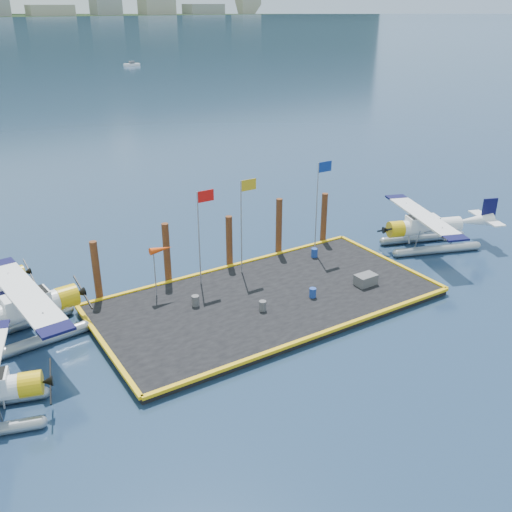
{
  "coord_description": "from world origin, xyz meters",
  "views": [
    {
      "loc": [
        -16.68,
        -25.22,
        16.52
      ],
      "look_at": [
        0.47,
        2.0,
        2.25
      ],
      "focal_mm": 40.0,
      "sensor_mm": 36.0,
      "label": 1
    }
  ],
  "objects_px": {
    "piling_4": "(324,220)",
    "drum_0": "(195,301)",
    "seaplane_b": "(20,314)",
    "seaplane_d": "(427,229)",
    "flagpole_blue": "(319,194)",
    "drum_1": "(313,293)",
    "flagpole_red": "(201,223)",
    "windsock": "(161,250)",
    "piling_2": "(229,243)",
    "drum_3": "(263,306)",
    "piling_0": "(97,273)",
    "piling_3": "(279,228)",
    "drum_4": "(314,253)",
    "crate": "(366,280)",
    "flagpole_yellow": "(244,212)",
    "piling_1": "(167,255)"
  },
  "relations": [
    {
      "from": "drum_3",
      "to": "windsock",
      "type": "relative_size",
      "value": 0.19
    },
    {
      "from": "seaplane_b",
      "to": "piling_0",
      "type": "relative_size",
      "value": 2.57
    },
    {
      "from": "flagpole_red",
      "to": "windsock",
      "type": "height_order",
      "value": "flagpole_red"
    },
    {
      "from": "flagpole_blue",
      "to": "piling_4",
      "type": "relative_size",
      "value": 1.62
    },
    {
      "from": "drum_4",
      "to": "crate",
      "type": "relative_size",
      "value": 0.47
    },
    {
      "from": "drum_4",
      "to": "flagpole_red",
      "type": "bearing_deg",
      "value": 176.15
    },
    {
      "from": "drum_4",
      "to": "piling_3",
      "type": "distance_m",
      "value": 3.02
    },
    {
      "from": "piling_4",
      "to": "drum_0",
      "type": "bearing_deg",
      "value": -162.3
    },
    {
      "from": "seaplane_b",
      "to": "flagpole_blue",
      "type": "xyz_separation_m",
      "value": [
        19.96,
        0.25,
        3.1
      ]
    },
    {
      "from": "seaplane_b",
      "to": "seaplane_d",
      "type": "relative_size",
      "value": 1.06
    },
    {
      "from": "windsock",
      "to": "piling_2",
      "type": "relative_size",
      "value": 0.82
    },
    {
      "from": "drum_3",
      "to": "piling_3",
      "type": "distance_m",
      "value": 8.76
    },
    {
      "from": "piling_1",
      "to": "piling_3",
      "type": "bearing_deg",
      "value": 0.0
    },
    {
      "from": "crate",
      "to": "flagpole_yellow",
      "type": "bearing_deg",
      "value": 134.03
    },
    {
      "from": "flagpole_blue",
      "to": "drum_1",
      "type": "bearing_deg",
      "value": -129.94
    },
    {
      "from": "flagpole_red",
      "to": "flagpole_blue",
      "type": "distance_m",
      "value": 8.99
    },
    {
      "from": "seaplane_b",
      "to": "drum_3",
      "type": "relative_size",
      "value": 17.47
    },
    {
      "from": "drum_4",
      "to": "piling_0",
      "type": "bearing_deg",
      "value": 171.55
    },
    {
      "from": "seaplane_b",
      "to": "piling_4",
      "type": "xyz_separation_m",
      "value": [
        21.76,
        1.85,
        0.41
      ]
    },
    {
      "from": "flagpole_red",
      "to": "piling_1",
      "type": "relative_size",
      "value": 1.43
    },
    {
      "from": "crate",
      "to": "flagpole_red",
      "type": "distance_m",
      "value": 10.8
    },
    {
      "from": "drum_3",
      "to": "piling_2",
      "type": "distance_m",
      "value": 6.88
    },
    {
      "from": "piling_2",
      "to": "drum_1",
      "type": "bearing_deg",
      "value": -75.07
    },
    {
      "from": "drum_3",
      "to": "windsock",
      "type": "distance_m",
      "value": 6.84
    },
    {
      "from": "drum_1",
      "to": "drum_0",
      "type": "bearing_deg",
      "value": 156.37
    },
    {
      "from": "piling_1",
      "to": "piling_4",
      "type": "distance_m",
      "value": 12.5
    },
    {
      "from": "flagpole_blue",
      "to": "windsock",
      "type": "distance_m",
      "value": 11.81
    },
    {
      "from": "seaplane_b",
      "to": "drum_4",
      "type": "height_order",
      "value": "seaplane_b"
    },
    {
      "from": "seaplane_d",
      "to": "drum_1",
      "type": "height_order",
      "value": "seaplane_d"
    },
    {
      "from": "seaplane_b",
      "to": "flagpole_blue",
      "type": "bearing_deg",
      "value": 85.24
    },
    {
      "from": "drum_0",
      "to": "crate",
      "type": "distance_m",
      "value": 10.75
    },
    {
      "from": "flagpole_red",
      "to": "piling_3",
      "type": "xyz_separation_m",
      "value": [
        6.79,
        1.6,
        -2.25
      ]
    },
    {
      "from": "seaplane_b",
      "to": "drum_1",
      "type": "relative_size",
      "value": 17.64
    },
    {
      "from": "drum_4",
      "to": "piling_0",
      "type": "xyz_separation_m",
      "value": [
        -14.54,
        2.16,
        1.29
      ]
    },
    {
      "from": "piling_0",
      "to": "seaplane_d",
      "type": "bearing_deg",
      "value": -11.04
    },
    {
      "from": "drum_0",
      "to": "piling_2",
      "type": "xyz_separation_m",
      "value": [
        4.59,
        4.02,
        1.19
      ]
    },
    {
      "from": "drum_3",
      "to": "drum_0",
      "type": "bearing_deg",
      "value": 139.49
    },
    {
      "from": "windsock",
      "to": "piling_2",
      "type": "bearing_deg",
      "value": 16.15
    },
    {
      "from": "drum_3",
      "to": "drum_4",
      "type": "distance_m",
      "value": 8.39
    },
    {
      "from": "drum_1",
      "to": "piling_3",
      "type": "xyz_separation_m",
      "value": [
        2.18,
        6.83,
        1.46
      ]
    },
    {
      "from": "seaplane_b",
      "to": "piling_1",
      "type": "bearing_deg",
      "value": 95.82
    },
    {
      "from": "flagpole_blue",
      "to": "crate",
      "type": "bearing_deg",
      "value": -95.45
    },
    {
      "from": "seaplane_d",
      "to": "drum_0",
      "type": "bearing_deg",
      "value": 108.11
    },
    {
      "from": "seaplane_d",
      "to": "flagpole_yellow",
      "type": "xyz_separation_m",
      "value": [
        -13.78,
        2.89,
        3.0
      ]
    },
    {
      "from": "seaplane_b",
      "to": "flagpole_red",
      "type": "bearing_deg",
      "value": 85.83
    },
    {
      "from": "flagpole_red",
      "to": "drum_0",
      "type": "bearing_deg",
      "value": -126.64
    },
    {
      "from": "flagpole_red",
      "to": "piling_0",
      "type": "height_order",
      "value": "flagpole_red"
    },
    {
      "from": "drum_3",
      "to": "piling_0",
      "type": "height_order",
      "value": "piling_0"
    },
    {
      "from": "seaplane_d",
      "to": "windsock",
      "type": "height_order",
      "value": "windsock"
    },
    {
      "from": "drum_1",
      "to": "piling_2",
      "type": "distance_m",
      "value": 7.17
    }
  ]
}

